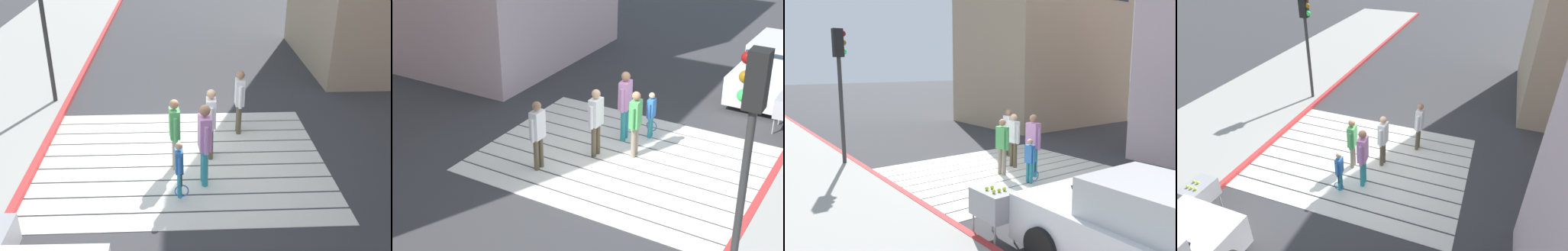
% 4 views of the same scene
% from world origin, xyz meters
% --- Properties ---
extents(ground_plane, '(120.00, 120.00, 0.00)m').
position_xyz_m(ground_plane, '(0.00, 0.00, 0.00)').
color(ground_plane, '#38383A').
extents(crosswalk_stripes, '(6.40, 4.90, 0.01)m').
position_xyz_m(crosswalk_stripes, '(0.00, 0.00, 0.01)').
color(crosswalk_stripes, silver).
rests_on(crosswalk_stripes, ground).
extents(sidewalk_west, '(4.80, 40.00, 0.12)m').
position_xyz_m(sidewalk_west, '(-5.60, 0.00, 0.06)').
color(sidewalk_west, '#9E9B93').
rests_on(sidewalk_west, ground).
extents(curb_painted, '(0.16, 40.00, 0.13)m').
position_xyz_m(curb_painted, '(-3.25, 0.00, 0.07)').
color(curb_painted, '#BC3333').
rests_on(curb_painted, ground).
extents(building_far_north, '(8.00, 6.04, 12.50)m').
position_xyz_m(building_far_north, '(8.50, 6.86, 6.25)').
color(building_far_north, tan).
rests_on(building_far_north, ground).
extents(car_parked_near_curb, '(2.03, 4.33, 1.57)m').
position_xyz_m(car_parked_near_curb, '(-2.00, -6.03, 0.73)').
color(car_parked_near_curb, white).
rests_on(car_parked_near_curb, ground).
extents(traffic_light_corner, '(0.39, 0.28, 4.24)m').
position_xyz_m(traffic_light_corner, '(-3.58, 3.29, 3.04)').
color(traffic_light_corner, '#2D2D2D').
rests_on(traffic_light_corner, ground).
extents(tennis_ball_cart, '(0.56, 0.80, 1.02)m').
position_xyz_m(tennis_ball_cart, '(-2.90, -3.45, 0.70)').
color(tennis_ball_cart, '#99999E').
rests_on(tennis_ball_cart, ground).
extents(pedestrian_adult_lead, '(0.22, 0.49, 1.66)m').
position_xyz_m(pedestrian_adult_lead, '(1.45, 1.31, 0.96)').
color(pedestrian_adult_lead, brown).
rests_on(pedestrian_adult_lead, ground).
extents(pedestrian_adult_trailing, '(0.27, 0.52, 1.79)m').
position_xyz_m(pedestrian_adult_trailing, '(0.45, -0.96, 1.04)').
color(pedestrian_adult_trailing, teal).
rests_on(pedestrian_adult_trailing, ground).
extents(pedestrian_adult_side, '(0.24, 0.48, 1.64)m').
position_xyz_m(pedestrian_adult_side, '(-0.15, -0.31, 0.95)').
color(pedestrian_adult_side, gray).
rests_on(pedestrian_adult_side, ground).
extents(pedestrian_teen_behind, '(0.23, 0.49, 1.68)m').
position_xyz_m(pedestrian_teen_behind, '(0.65, 0.11, 0.98)').
color(pedestrian_teen_behind, brown).
rests_on(pedestrian_teen_behind, ground).
extents(pedestrian_child_with_racket, '(0.28, 0.38, 1.22)m').
position_xyz_m(pedestrian_child_with_racket, '(-0.07, -1.39, 0.68)').
color(pedestrian_child_with_racket, teal).
rests_on(pedestrian_child_with_racket, ground).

